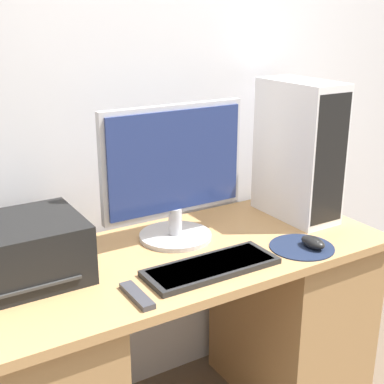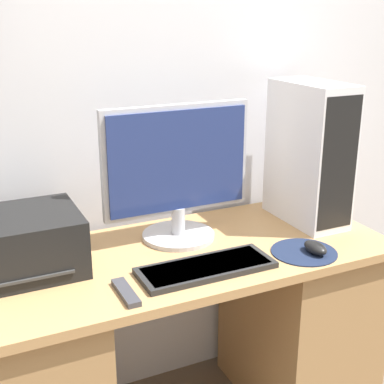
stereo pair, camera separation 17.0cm
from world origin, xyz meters
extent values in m
cube|color=silver|center=(0.00, 0.65, 1.35)|extent=(6.40, 0.05, 2.70)
cube|color=tan|center=(0.00, 0.30, 0.70)|extent=(1.43, 0.59, 0.03)
cube|color=#A4794B|center=(0.50, 0.30, 0.34)|extent=(0.40, 0.55, 0.69)
cylinder|color=#B7B7BC|center=(0.05, 0.41, 0.73)|extent=(0.25, 0.25, 0.02)
cylinder|color=#B7B7BC|center=(0.05, 0.41, 0.78)|extent=(0.05, 0.05, 0.09)
cube|color=#B7B7BC|center=(0.05, 0.42, 1.00)|extent=(0.52, 0.03, 0.37)
cube|color=navy|center=(0.05, 0.40, 1.00)|extent=(0.49, 0.01, 0.34)
cube|color=black|center=(0.03, 0.14, 0.73)|extent=(0.42, 0.16, 0.02)
cube|color=#424242|center=(0.03, 0.14, 0.73)|extent=(0.39, 0.13, 0.01)
cylinder|color=#19233D|center=(0.37, 0.12, 0.72)|extent=(0.22, 0.22, 0.00)
ellipsoid|color=black|center=(0.40, 0.10, 0.74)|extent=(0.05, 0.10, 0.04)
cube|color=white|center=(0.55, 0.36, 0.98)|extent=(0.17, 0.33, 0.51)
cube|color=black|center=(0.55, 0.20, 0.98)|extent=(0.15, 0.01, 0.46)
cube|color=black|center=(-0.47, 0.38, 0.81)|extent=(0.35, 0.30, 0.18)
cube|color=#333333|center=(-0.47, 0.29, 0.76)|extent=(0.24, 0.13, 0.01)
cube|color=#38383D|center=(-0.24, 0.11, 0.73)|extent=(0.04, 0.16, 0.02)
camera|label=1|loc=(-0.79, -1.08, 1.47)|focal=50.00mm
camera|label=2|loc=(-0.64, -1.16, 1.47)|focal=50.00mm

